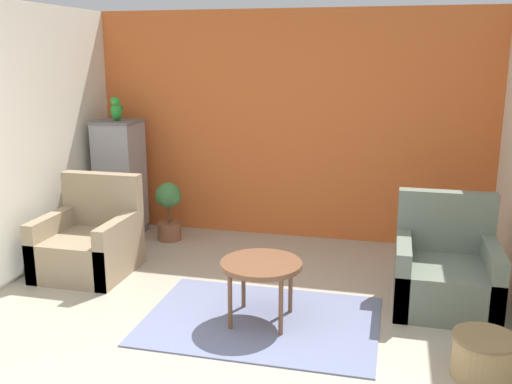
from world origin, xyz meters
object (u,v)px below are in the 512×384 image
Objects in this scene: coffee_table at (261,268)px; birdcage at (120,178)px; armchair_left at (90,244)px; potted_plant at (169,207)px; wicker_basket at (484,355)px; armchair_right at (445,273)px; parrot at (116,109)px.

coffee_table is 2.80m from birdcage.
armchair_left is 1.38× the size of potted_plant.
coffee_table is 1.70m from wicker_basket.
potted_plant is at bearing 159.88° from armchair_right.
potted_plant is 3.82m from wicker_basket.
armchair_left is at bearing -78.50° from parrot.
parrot is at bearing 90.00° from birdcage.
potted_plant reaches higher than coffee_table.
parrot reaches higher than birdcage.
birdcage is 2.00× the size of potted_plant.
parrot is 0.41× the size of potted_plant.
armchair_left reaches higher than wicker_basket.
armchair_left is at bearing 160.81° from coffee_table.
potted_plant is at bearing 130.57° from coffee_table.
armchair_right is 3.76m from birdcage.
armchair_right is 1.38× the size of potted_plant.
armchair_left is 3.32m from armchair_right.
armchair_left and armchair_right have the same top height.
armchair_right is (3.32, 0.02, 0.00)m from armchair_left.
armchair_right is at bearing -17.83° from birdcage.
armchair_right reaches higher than coffee_table.
potted_plant reaches higher than wicker_basket.
birdcage is (-3.56, 1.14, 0.40)m from armchair_right.
potted_plant is (-1.50, 1.75, -0.06)m from coffee_table.
armchair_right is 3.13m from potted_plant.
birdcage is at bearing 101.52° from armchair_left.
potted_plant is at bearing -6.45° from parrot.
wicker_basket is (1.61, -0.45, -0.29)m from coffee_table.
armchair_left is 1.68m from parrot.
wicker_basket is (3.49, -1.10, -0.12)m from armchair_left.
birdcage is at bearing 162.17° from armchair_right.
parrot reaches higher than wicker_basket.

